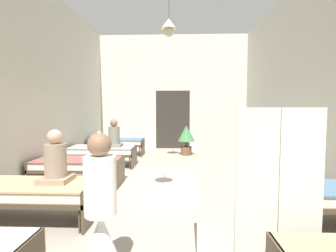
{
  "coord_description": "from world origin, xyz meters",
  "views": [
    {
      "loc": [
        0.23,
        -5.46,
        1.7
      ],
      "look_at": [
        0.0,
        0.18,
        1.29
      ],
      "focal_mm": 27.32,
      "sensor_mm": 36.0,
      "label": 1
    }
  ],
  "objects_px": {
    "nurse_near_aisle": "(101,232)",
    "potted_plant": "(186,136)",
    "bed_right_row_3": "(240,152)",
    "bed_left_row_4": "(117,143)",
    "bed_left_row_2": "(78,165)",
    "bed_left_row_3": "(102,151)",
    "bed_right_row_4": "(227,143)",
    "patient_seated_secondary": "(56,163)",
    "patient_seated_primary": "(114,136)",
    "bed_left_row_1": "(31,192)",
    "bed_right_row_2": "(260,167)",
    "privacy_screen": "(257,192)",
    "bed_right_row_1": "(300,195)"
  },
  "relations": [
    {
      "from": "bed_left_row_3",
      "to": "patient_seated_primary",
      "type": "distance_m",
      "value": 0.55
    },
    {
      "from": "bed_right_row_1",
      "to": "bed_left_row_2",
      "type": "distance_m",
      "value": 4.34
    },
    {
      "from": "bed_right_row_4",
      "to": "patient_seated_secondary",
      "type": "bearing_deg",
      "value": -124.1
    },
    {
      "from": "patient_seated_primary",
      "to": "potted_plant",
      "type": "xyz_separation_m",
      "value": [
        2.14,
        1.86,
        -0.2
      ]
    },
    {
      "from": "bed_right_row_4",
      "to": "patient_seated_primary",
      "type": "bearing_deg",
      "value": -153.56
    },
    {
      "from": "bed_left_row_1",
      "to": "bed_left_row_4",
      "type": "bearing_deg",
      "value": 90.0
    },
    {
      "from": "bed_left_row_3",
      "to": "patient_seated_secondary",
      "type": "height_order",
      "value": "patient_seated_secondary"
    },
    {
      "from": "bed_right_row_4",
      "to": "bed_right_row_1",
      "type": "bearing_deg",
      "value": -90.0
    },
    {
      "from": "bed_left_row_1",
      "to": "patient_seated_primary",
      "type": "bearing_deg",
      "value": 84.46
    },
    {
      "from": "bed_right_row_2",
      "to": "bed_left_row_4",
      "type": "distance_m",
      "value": 5.35
    },
    {
      "from": "nurse_near_aisle",
      "to": "potted_plant",
      "type": "distance_m",
      "value": 6.9
    },
    {
      "from": "potted_plant",
      "to": "bed_right_row_3",
      "type": "bearing_deg",
      "value": -52.06
    },
    {
      "from": "bed_right_row_3",
      "to": "bed_left_row_4",
      "type": "distance_m",
      "value": 4.34
    },
    {
      "from": "patient_seated_primary",
      "to": "bed_right_row_4",
      "type": "bearing_deg",
      "value": 26.44
    },
    {
      "from": "bed_left_row_3",
      "to": "bed_right_row_1",
      "type": "bearing_deg",
      "value": -42.32
    },
    {
      "from": "privacy_screen",
      "to": "bed_left_row_4",
      "type": "bearing_deg",
      "value": 134.83
    },
    {
      "from": "bed_right_row_2",
      "to": "potted_plant",
      "type": "xyz_separation_m",
      "value": [
        -1.46,
        3.67,
        0.23
      ]
    },
    {
      "from": "bed_left_row_1",
      "to": "bed_left_row_2",
      "type": "relative_size",
      "value": 1.0
    },
    {
      "from": "bed_left_row_4",
      "to": "potted_plant",
      "type": "distance_m",
      "value": 2.51
    },
    {
      "from": "bed_left_row_2",
      "to": "bed_left_row_4",
      "type": "xyz_separation_m",
      "value": [
        0.0,
        3.6,
        0.0
      ]
    },
    {
      "from": "bed_left_row_2",
      "to": "patient_seated_secondary",
      "type": "height_order",
      "value": "patient_seated_secondary"
    },
    {
      "from": "bed_right_row_1",
      "to": "patient_seated_primary",
      "type": "distance_m",
      "value": 5.12
    },
    {
      "from": "bed_left_row_4",
      "to": "bed_right_row_4",
      "type": "distance_m",
      "value": 3.95
    },
    {
      "from": "nurse_near_aisle",
      "to": "patient_seated_primary",
      "type": "bearing_deg",
      "value": 145.91
    },
    {
      "from": "patient_seated_primary",
      "to": "privacy_screen",
      "type": "relative_size",
      "value": 0.47
    },
    {
      "from": "bed_left_row_2",
      "to": "privacy_screen",
      "type": "relative_size",
      "value": 1.12
    },
    {
      "from": "bed_right_row_1",
      "to": "bed_right_row_2",
      "type": "distance_m",
      "value": 1.8
    },
    {
      "from": "potted_plant",
      "to": "bed_left_row_3",
      "type": "bearing_deg",
      "value": -143.16
    },
    {
      "from": "bed_right_row_2",
      "to": "patient_seated_secondary",
      "type": "xyz_separation_m",
      "value": [
        -3.6,
        -1.72,
        0.43
      ]
    },
    {
      "from": "bed_right_row_3",
      "to": "bed_right_row_4",
      "type": "height_order",
      "value": "same"
    },
    {
      "from": "bed_right_row_1",
      "to": "bed_left_row_3",
      "type": "distance_m",
      "value": 5.35
    },
    {
      "from": "patient_seated_secondary",
      "to": "bed_left_row_1",
      "type": "bearing_deg",
      "value": -167.33
    },
    {
      "from": "bed_left_row_3",
      "to": "bed_right_row_3",
      "type": "relative_size",
      "value": 1.0
    },
    {
      "from": "bed_right_row_2",
      "to": "privacy_screen",
      "type": "height_order",
      "value": "privacy_screen"
    },
    {
      "from": "bed_left_row_1",
      "to": "bed_right_row_4",
      "type": "xyz_separation_m",
      "value": [
        3.95,
        5.4,
        0.0
      ]
    },
    {
      "from": "bed_left_row_3",
      "to": "privacy_screen",
      "type": "relative_size",
      "value": 1.12
    },
    {
      "from": "bed_right_row_3",
      "to": "privacy_screen",
      "type": "distance_m",
      "value": 4.82
    },
    {
      "from": "nurse_near_aisle",
      "to": "patient_seated_primary",
      "type": "height_order",
      "value": "nurse_near_aisle"
    },
    {
      "from": "bed_left_row_3",
      "to": "patient_seated_primary",
      "type": "bearing_deg",
      "value": 1.4
    },
    {
      "from": "bed_right_row_4",
      "to": "bed_left_row_1",
      "type": "bearing_deg",
      "value": -126.21
    },
    {
      "from": "bed_left_row_2",
      "to": "bed_right_row_3",
      "type": "bearing_deg",
      "value": 24.48
    },
    {
      "from": "patient_seated_secondary",
      "to": "potted_plant",
      "type": "relative_size",
      "value": 0.75
    },
    {
      "from": "bed_left_row_1",
      "to": "patient_seated_secondary",
      "type": "xyz_separation_m",
      "value": [
        0.35,
        0.08,
        0.43
      ]
    },
    {
      "from": "bed_left_row_3",
      "to": "bed_right_row_4",
      "type": "bearing_deg",
      "value": 24.48
    },
    {
      "from": "bed_left_row_3",
      "to": "bed_left_row_4",
      "type": "relative_size",
      "value": 1.0
    },
    {
      "from": "nurse_near_aisle",
      "to": "bed_left_row_3",
      "type": "bearing_deg",
      "value": 149.71
    },
    {
      "from": "bed_right_row_4",
      "to": "patient_seated_secondary",
      "type": "distance_m",
      "value": 6.44
    },
    {
      "from": "bed_right_row_2",
      "to": "bed_right_row_4",
      "type": "bearing_deg",
      "value": 90.0
    },
    {
      "from": "patient_seated_secondary",
      "to": "privacy_screen",
      "type": "distance_m",
      "value": 2.9
    },
    {
      "from": "nurse_near_aisle",
      "to": "privacy_screen",
      "type": "xyz_separation_m",
      "value": [
        1.52,
        0.25,
        0.32
      ]
    }
  ]
}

